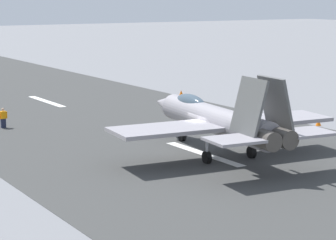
# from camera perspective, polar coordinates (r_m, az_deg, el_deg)

# --- Properties ---
(ground_plane) EXTENTS (400.00, 400.00, 0.00)m
(ground_plane) POSITION_cam_1_polar(r_m,az_deg,el_deg) (44.32, 2.67, -2.75)
(ground_plane) COLOR slate
(runway_strip) EXTENTS (240.00, 26.00, 0.02)m
(runway_strip) POSITION_cam_1_polar(r_m,az_deg,el_deg) (44.30, 2.69, -2.74)
(runway_strip) COLOR #3B3C3B
(runway_strip) RESTS_ON ground
(fighter_jet) EXTENTS (16.70, 14.79, 5.55)m
(fighter_jet) POSITION_cam_1_polar(r_m,az_deg,el_deg) (43.21, 4.08, 0.08)
(fighter_jet) COLOR gray
(fighter_jet) RESTS_ON ground
(crew_person) EXTENTS (0.34, 0.69, 1.57)m
(crew_person) POSITION_cam_1_polar(r_m,az_deg,el_deg) (53.89, -13.63, 0.16)
(crew_person) COLOR #1E2338
(crew_person) RESTS_ON ground
(marker_cone_mid) EXTENTS (0.44, 0.44, 0.55)m
(marker_cone_mid) POSITION_cam_1_polar(r_m,az_deg,el_deg) (54.79, 12.47, -0.18)
(marker_cone_mid) COLOR orange
(marker_cone_mid) RESTS_ON ground
(marker_cone_far) EXTENTS (0.44, 0.44, 0.55)m
(marker_cone_far) POSITION_cam_1_polar(r_m,az_deg,el_deg) (69.95, 1.11, 2.29)
(marker_cone_far) COLOR orange
(marker_cone_far) RESTS_ON ground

